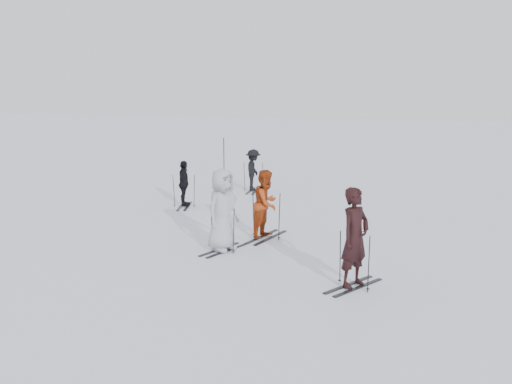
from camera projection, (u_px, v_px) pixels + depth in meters
ground at (246, 234)px, 15.63m from camera, size 120.00×120.00×0.00m
skier_near_dark at (355, 239)px, 11.32m from camera, size 0.79×0.87×2.00m
skier_red at (266, 205)px, 15.10m from camera, size 0.88×1.02×1.81m
skier_grey at (222, 211)px, 13.88m from camera, size 0.94×1.14×2.01m
skier_uphill_left at (184, 184)px, 19.12m from camera, size 0.58×0.96×1.53m
skier_uphill_far at (253, 171)px, 22.00m from camera, size 0.67×1.08×1.60m
skis_near_dark at (354, 259)px, 11.40m from camera, size 1.79×1.53×1.15m
skis_red at (266, 214)px, 15.15m from camera, size 1.93×1.33×1.28m
skis_grey at (223, 228)px, 13.96m from camera, size 1.73×1.30×1.12m
skis_uphill_left at (184, 190)px, 19.16m from camera, size 1.69×1.16×1.12m
skis_uphill_far at (253, 176)px, 22.04m from camera, size 1.64×0.96×1.15m
piste_marker at (224, 156)px, 26.16m from camera, size 0.05×0.05×1.71m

